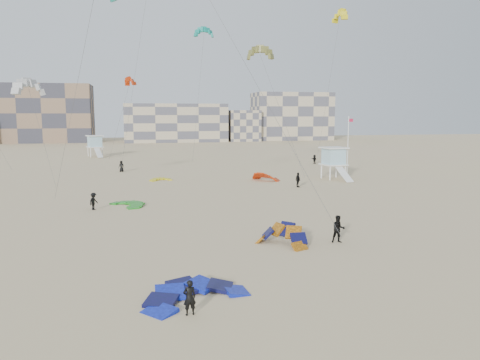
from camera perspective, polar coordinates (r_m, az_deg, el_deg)
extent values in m
plane|color=tan|center=(24.97, -8.42, -12.52)|extent=(320.00, 320.00, 0.00)
imported|color=black|center=(21.13, -6.18, -14.05)|extent=(0.64, 0.47, 1.59)
imported|color=black|center=(32.80, 11.91, -5.88)|extent=(1.02, 0.85, 1.89)
imported|color=black|center=(45.02, -17.42, -2.49)|extent=(1.05, 1.19, 1.60)
imported|color=black|center=(56.66, 7.08, 0.01)|extent=(0.58, 1.10, 1.79)
imported|color=black|center=(73.65, -14.26, 1.64)|extent=(0.93, 0.70, 1.71)
imported|color=black|center=(83.93, 9.06, 2.51)|extent=(0.74, 1.57, 1.63)
cylinder|color=#3F3F3F|center=(42.50, -19.63, 8.88)|extent=(4.90, 5.93, 17.41)
cylinder|color=#3F3F3F|center=(40.64, 1.72, 12.14)|extent=(5.49, 24.77, 21.32)
cylinder|color=#3F3F3F|center=(55.50, -22.98, 4.85)|extent=(2.92, 3.57, 10.56)
cylinder|color=#3F3F3F|center=(69.27, -12.73, 12.11)|extent=(4.60, 0.70, 25.80)
cylinder|color=#3F3F3F|center=(60.60, 5.09, 8.08)|extent=(3.94, 7.45, 15.65)
cylinder|color=#3F3F3F|center=(78.44, 10.68, 10.62)|extent=(2.53, 2.09, 22.94)
cylinder|color=#3F3F3F|center=(82.98, -5.08, 10.29)|extent=(3.14, 7.02, 22.13)
cylinder|color=#3F3F3F|center=(84.69, -14.46, 7.05)|extent=(3.95, 2.55, 13.36)
cube|color=white|center=(64.74, 11.32, 1.87)|extent=(3.31, 3.31, 0.15)
cube|color=#9BC6D4|center=(64.63, 11.34, 2.87)|extent=(2.72, 2.72, 2.11)
cube|color=white|center=(64.55, 11.37, 3.87)|extent=(3.43, 3.43, 0.17)
cube|color=white|center=(62.27, 12.33, 0.66)|extent=(1.43, 3.10, 1.75)
cube|color=white|center=(101.88, -17.26, 3.87)|extent=(3.79, 3.79, 0.15)
cube|color=#9BC6D4|center=(101.81, -17.29, 4.52)|extent=(3.12, 3.12, 2.15)
cube|color=white|center=(101.76, -17.31, 5.17)|extent=(3.93, 3.93, 0.17)
cube|color=white|center=(99.08, -17.38, 3.16)|extent=(1.97, 3.23, 1.78)
cylinder|color=white|center=(64.65, 13.00, 3.83)|extent=(0.11, 0.11, 8.46)
cube|color=#BC193F|center=(64.63, 13.37, 7.10)|extent=(0.63, 0.02, 0.42)
cube|color=#84684F|center=(159.94, -22.59, 7.51)|extent=(28.00, 14.00, 18.00)
cube|color=#BDAC8A|center=(153.80, -7.89, 6.92)|extent=(32.00, 16.00, 12.00)
cube|color=#BDAC8A|center=(163.62, 6.28, 7.71)|extent=(26.00, 14.00, 16.00)
cube|color=#BDAC8A|center=(155.03, 0.36, 6.64)|extent=(10.00, 10.00, 10.00)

